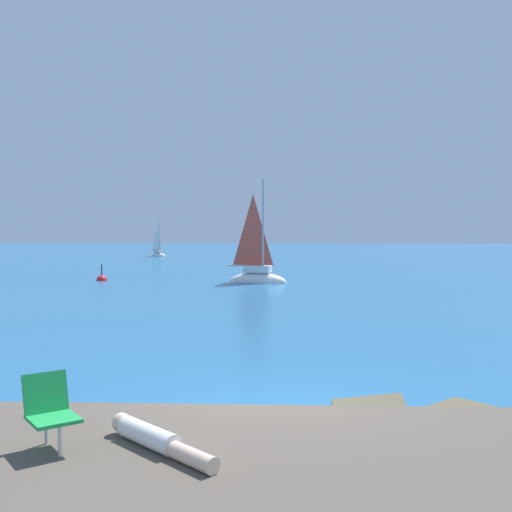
{
  "coord_description": "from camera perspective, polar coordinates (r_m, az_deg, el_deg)",
  "views": [
    {
      "loc": [
        -0.03,
        -9.6,
        3.1
      ],
      "look_at": [
        -0.5,
        17.32,
        1.62
      ],
      "focal_mm": 43.56,
      "sensor_mm": 36.0,
      "label": 1
    }
  ],
  "objects": [
    {
      "name": "boulder_seaward",
      "position": [
        9.55,
        17.32,
        -15.95
      ],
      "size": [
        1.81,
        1.59,
        1.04
      ],
      "primitive_type": "cube",
      "rotation": [
        -0.1,
        -0.15,
        0.46
      ],
      "color": "brown",
      "rests_on": "ground"
    },
    {
      "name": "ground_plane",
      "position": [
        10.09,
        1.15,
        -14.76
      ],
      "size": [
        160.0,
        160.0,
        0.0
      ],
      "primitive_type": "plane",
      "color": "#236093"
    },
    {
      "name": "sailboat_far",
      "position": [
        56.69,
        -9.0,
        0.18
      ],
      "size": [
        1.88,
        1.76,
        3.66
      ],
      "rotation": [
        0.0,
        0.0,
        5.57
      ],
      "color": "white",
      "rests_on": "ground"
    },
    {
      "name": "boulder_inland",
      "position": [
        9.35,
        10.89,
        -16.29
      ],
      "size": [
        1.13,
        1.44,
        1.07
      ],
      "primitive_type": "cube",
      "rotation": [
        -0.11,
        -0.19,
        1.58
      ],
      "color": "brown",
      "rests_on": "ground"
    },
    {
      "name": "shore_ledge",
      "position": [
        6.8,
        -3.36,
        -21.02
      ],
      "size": [
        8.16,
        4.31,
        0.64
      ],
      "primitive_type": "cube",
      "rotation": [
        0.0,
        0.0,
        -0.02
      ],
      "color": "brown",
      "rests_on": "ground"
    },
    {
      "name": "marker_buoy",
      "position": [
        33.82,
        -13.98,
        -2.19
      ],
      "size": [
        0.56,
        0.56,
        1.13
      ],
      "color": "red",
      "rests_on": "ground"
    },
    {
      "name": "person_sunbather",
      "position": [
        7.08,
        -9.23,
        -16.26
      ],
      "size": [
        1.35,
        1.34,
        0.25
      ],
      "rotation": [
        0.0,
        0.0,
        5.5
      ],
      "color": "white",
      "rests_on": "shore_ledge"
    },
    {
      "name": "beach_chair",
      "position": [
        7.29,
        -18.42,
        -13.09
      ],
      "size": [
        0.74,
        0.76,
        0.8
      ],
      "rotation": [
        0.0,
        0.0,
        5.35
      ],
      "color": "green",
      "rests_on": "shore_ledge"
    },
    {
      "name": "sailboat_near",
      "position": [
        31.72,
        0.12,
        -1.89
      ],
      "size": [
        3.21,
        1.78,
        5.8
      ],
      "rotation": [
        0.0,
        0.0,
        6.03
      ],
      "color": "white",
      "rests_on": "ground"
    }
  ]
}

